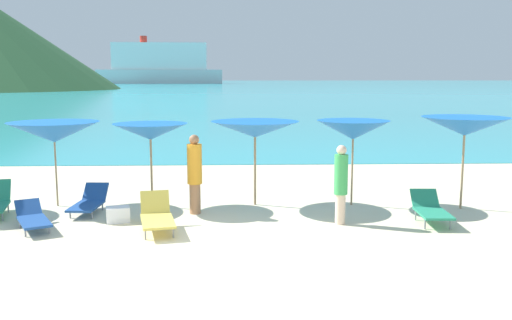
% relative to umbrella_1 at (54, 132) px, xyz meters
% --- Properties ---
extents(ground_plane, '(50.00, 100.00, 0.30)m').
position_rel_umbrella_1_xyz_m(ground_plane, '(3.64, 6.12, -1.98)').
color(ground_plane, beige).
extents(ocean_water, '(650.00, 440.00, 0.02)m').
position_rel_umbrella_1_xyz_m(ocean_water, '(3.64, 226.30, -1.82)').
color(ocean_water, '#2DADBC').
rests_on(ocean_water, ground_plane).
extents(umbrella_1, '(2.39, 2.39, 2.08)m').
position_rel_umbrella_1_xyz_m(umbrella_1, '(0.00, 0.00, 0.00)').
color(umbrella_1, '#9E7F59').
rests_on(umbrella_1, ground_plane).
extents(umbrella_2, '(2.00, 2.00, 2.04)m').
position_rel_umbrella_1_xyz_m(umbrella_2, '(2.34, -0.09, 0.01)').
color(umbrella_2, '#9E7F59').
rests_on(umbrella_2, ground_plane).
extents(umbrella_3, '(2.30, 2.30, 2.09)m').
position_rel_umbrella_1_xyz_m(umbrella_3, '(4.88, -0.05, 0.05)').
color(umbrella_3, '#9E7F59').
rests_on(umbrella_3, ground_plane).
extents(umbrella_4, '(1.81, 1.81, 2.11)m').
position_rel_umbrella_1_xyz_m(umbrella_4, '(7.28, -0.15, 0.04)').
color(umbrella_4, '#9E7F59').
rests_on(umbrella_4, ground_plane).
extents(umbrella_5, '(2.17, 2.17, 2.22)m').
position_rel_umbrella_1_xyz_m(umbrella_5, '(9.85, -0.64, 0.16)').
color(umbrella_5, '#9E7F59').
rests_on(umbrella_5, ground_plane).
extents(lounge_chair_0, '(0.68, 1.46, 0.63)m').
position_rel_umbrella_1_xyz_m(lounge_chair_0, '(8.65, -1.93, -1.52)').
color(lounge_chair_0, '#268C66').
rests_on(lounge_chair_0, ground_plane).
extents(lounge_chair_2, '(0.67, 1.54, 0.59)m').
position_rel_umbrella_1_xyz_m(lounge_chair_2, '(0.95, -0.70, -1.58)').
color(lounge_chair_2, '#1E478C').
rests_on(lounge_chair_2, ground_plane).
extents(lounge_chair_3, '(0.91, 1.56, 0.73)m').
position_rel_umbrella_1_xyz_m(lounge_chair_3, '(2.77, -2.37, -1.51)').
color(lounge_chair_3, '#D8BF4C').
rests_on(lounge_chair_3, ground_plane).
extents(lounge_chair_4, '(1.17, 1.58, 0.51)m').
position_rel_umbrella_1_xyz_m(lounge_chair_4, '(0.15, -2.14, -1.59)').
color(lounge_chair_4, '#1E478C').
rests_on(lounge_chair_4, ground_plane).
extents(beachgoer_0, '(0.29, 0.29, 1.72)m').
position_rel_umbrella_1_xyz_m(beachgoer_0, '(6.66, -1.97, -0.90)').
color(beachgoer_0, beige).
rests_on(beachgoer_0, ground_plane).
extents(beachgoer_1, '(0.34, 0.34, 1.85)m').
position_rel_umbrella_1_xyz_m(beachgoer_1, '(3.45, -0.90, -0.85)').
color(beachgoer_1, '#A3704C').
rests_on(beachgoer_1, ground_plane).
extents(cooler_box, '(0.57, 0.47, 0.34)m').
position_rel_umbrella_1_xyz_m(cooler_box, '(1.82, -1.63, -1.66)').
color(cooler_box, white).
rests_on(cooler_box, ground_plane).
extents(cruise_ship, '(56.45, 10.35, 21.20)m').
position_rel_umbrella_1_xyz_m(cruise_ship, '(-29.51, 245.03, 6.29)').
color(cruise_ship, silver).
rests_on(cruise_ship, ocean_water).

